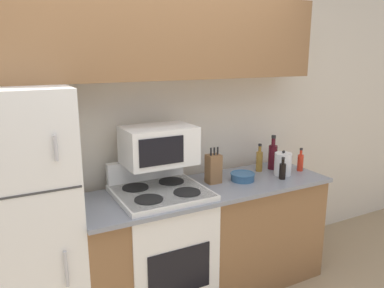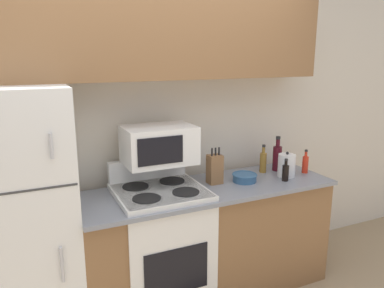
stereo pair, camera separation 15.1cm
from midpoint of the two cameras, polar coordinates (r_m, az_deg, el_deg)
name	(u,v)px [view 2 (the right image)]	position (r m, az deg, el deg)	size (l,w,h in m)	color
wall_back	(144,131)	(2.98, -5.84, 1.92)	(8.00, 0.05, 2.55)	beige
lower_cabinets	(208,239)	(3.05, 3.87, -14.32)	(1.96, 0.63, 0.89)	brown
refrigerator	(14,222)	(2.61, -23.94, -10.81)	(0.73, 0.69, 1.69)	white
upper_cabinets	(150,37)	(2.74, -4.78, 16.01)	(2.69, 0.35, 0.60)	brown
stove	(161,247)	(2.88, -3.17, -15.37)	(0.63, 0.61, 1.09)	white
microwave	(159,145)	(2.71, -3.50, -0.11)	(0.51, 0.36, 0.27)	white
knife_block	(215,169)	(2.90, 4.97, -3.82)	(0.11, 0.09, 0.29)	brown
bowl	(245,177)	(2.99, 9.44, -5.04)	(0.20, 0.20, 0.06)	#335B84
bottle_vinegar	(263,161)	(3.23, 12.10, -2.63)	(0.06, 0.06, 0.24)	olive
bottle_hot_sauce	(305,164)	(3.32, 18.13, -2.88)	(0.05, 0.05, 0.20)	red
bottle_soy_sauce	(285,172)	(3.07, 15.43, -4.17)	(0.05, 0.05, 0.18)	black
bottle_wine_red	(277,157)	(3.31, 14.13, -1.96)	(0.08, 0.08, 0.30)	#470F19
kettle	(287,165)	(3.17, 15.55, -3.18)	(0.14, 0.14, 0.21)	white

